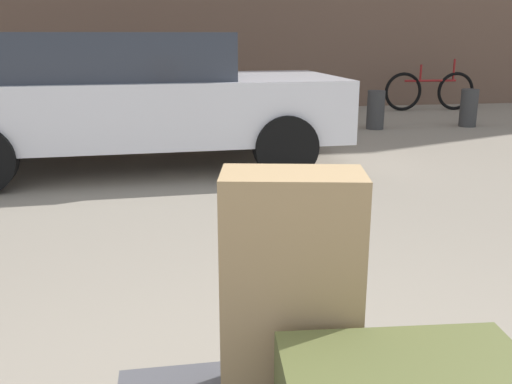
% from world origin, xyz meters
% --- Properties ---
extents(suitcase_tan_front_right, '(0.43, 0.28, 0.70)m').
position_xyz_m(suitcase_tan_front_right, '(-0.07, 0.16, 0.69)').
color(suitcase_tan_front_right, '#9E7F56').
rests_on(suitcase_tan_front_right, luggage_cart).
extents(parked_car, '(4.37, 2.05, 1.42)m').
position_xyz_m(parked_car, '(-0.74, 4.90, 0.76)').
color(parked_car, silver).
rests_on(parked_car, ground_plane).
extents(bicycle_leaning, '(1.76, 0.15, 0.96)m').
position_xyz_m(bicycle_leaning, '(4.61, 8.86, 0.37)').
color(bicycle_leaning, black).
rests_on(bicycle_leaning, ground_plane).
extents(bollard_kerb_near, '(0.27, 0.27, 0.58)m').
position_xyz_m(bollard_kerb_near, '(2.79, 6.91, 0.29)').
color(bollard_kerb_near, '#383838').
rests_on(bollard_kerb_near, ground_plane).
extents(bollard_kerb_mid, '(0.27, 0.27, 0.58)m').
position_xyz_m(bollard_kerb_mid, '(4.33, 6.91, 0.29)').
color(bollard_kerb_mid, '#383838').
rests_on(bollard_kerb_mid, ground_plane).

